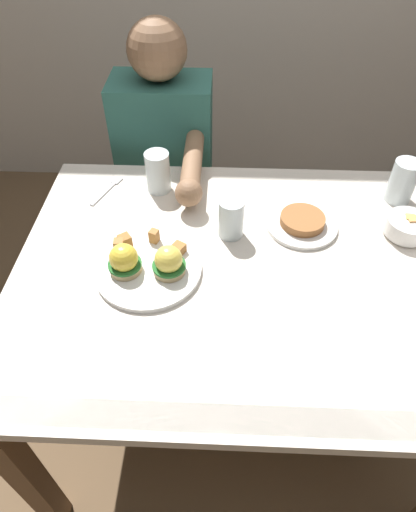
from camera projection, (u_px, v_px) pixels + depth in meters
The scene contains 10 objects.
ground_plane at pixel (235, 402), 1.66m from camera, with size 6.00×6.00×0.00m, color brown.
dining_table at pixel (245, 295), 1.20m from camera, with size 1.20×0.90×0.74m.
eggs_benedict_plate at pixel (147, 264), 1.10m from camera, with size 0.27×0.27×0.09m.
fruit_bowl at pixel (408, 227), 1.20m from camera, with size 0.12×0.12×0.06m.
fork at pixel (108, 189), 1.36m from camera, with size 0.08×0.15×0.00m.
water_glass_near at pixel (231, 220), 1.19m from camera, with size 0.07×0.07×0.11m.
water_glass_far at pixel (402, 184), 1.29m from camera, with size 0.08×0.08×0.13m.
water_glass_extra at pixel (158, 173), 1.32m from camera, with size 0.07×0.07×0.13m.
side_plate at pixel (302, 223), 1.23m from camera, with size 0.20×0.20×0.04m.
diner_person at pixel (166, 163), 1.62m from camera, with size 0.34×0.54×1.14m.
Camera 1 is at (-0.07, -0.77, 1.57)m, focal length 30.93 mm.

